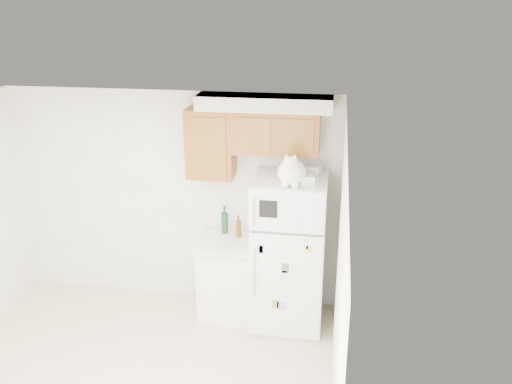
% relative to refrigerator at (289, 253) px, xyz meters
% --- Properties ---
extents(room_shell, '(3.84, 4.04, 2.52)m').
position_rel_refrigerator_xyz_m(room_shell, '(-1.26, -1.36, 0.82)').
color(room_shell, white).
rests_on(room_shell, ground_plane).
extents(refrigerator, '(0.76, 0.78, 1.70)m').
position_rel_refrigerator_xyz_m(refrigerator, '(0.00, 0.00, 0.00)').
color(refrigerator, white).
rests_on(refrigerator, ground_plane).
extents(base_counter, '(0.64, 0.64, 0.92)m').
position_rel_refrigerator_xyz_m(base_counter, '(-0.69, 0.07, -0.39)').
color(base_counter, white).
rests_on(base_counter, ground_plane).
extents(cat, '(0.35, 0.51, 0.36)m').
position_rel_refrigerator_xyz_m(cat, '(0.02, -0.19, 0.98)').
color(cat, white).
rests_on(cat, refrigerator).
extents(storage_box_back, '(0.20, 0.17, 0.10)m').
position_rel_refrigerator_xyz_m(storage_box_back, '(0.20, 0.14, 0.90)').
color(storage_box_back, white).
rests_on(storage_box_back, refrigerator).
extents(storage_box_front, '(0.18, 0.15, 0.09)m').
position_rel_refrigerator_xyz_m(storage_box_front, '(0.17, -0.16, 0.89)').
color(storage_box_front, white).
rests_on(storage_box_front, refrigerator).
extents(bottle_green, '(0.08, 0.08, 0.33)m').
position_rel_refrigerator_xyz_m(bottle_green, '(-0.76, 0.25, 0.23)').
color(bottle_green, '#19381E').
rests_on(bottle_green, base_counter).
extents(bottle_amber, '(0.06, 0.06, 0.26)m').
position_rel_refrigerator_xyz_m(bottle_amber, '(-0.58, 0.17, 0.20)').
color(bottle_amber, '#593814').
rests_on(bottle_amber, base_counter).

